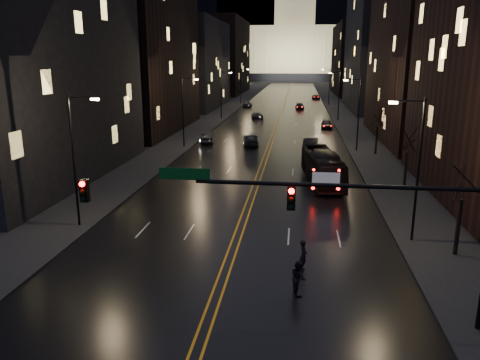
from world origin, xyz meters
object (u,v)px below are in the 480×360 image
(receding_car_a, at_px, (310,144))
(bus, at_px, (322,167))
(pedestrian_b, at_px, (298,278))
(pedestrian_a, at_px, (303,256))
(traffic_signal, at_px, (350,212))
(oncoming_car_a, at_px, (251,139))
(oncoming_car_b, at_px, (208,138))

(receding_car_a, bearing_deg, bus, -82.20)
(pedestrian_b, bearing_deg, pedestrian_a, -22.45)
(pedestrian_a, bearing_deg, traffic_signal, -155.46)
(bus, xyz_separation_m, receding_car_a, (-0.79, 15.74, -0.69))
(oncoming_car_a, relative_size, receding_car_a, 1.03)
(pedestrian_b, bearing_deg, oncoming_car_b, -0.02)
(oncoming_car_b, xyz_separation_m, receding_car_a, (13.75, -3.65, 0.03))
(bus, distance_m, oncoming_car_b, 24.24)
(traffic_signal, bearing_deg, pedestrian_a, 108.96)
(bus, relative_size, pedestrian_a, 6.02)
(oncoming_car_b, distance_m, pedestrian_a, 40.58)
(oncoming_car_a, height_order, pedestrian_b, pedestrian_b)
(traffic_signal, relative_size, pedestrian_a, 9.78)
(bus, xyz_separation_m, pedestrian_b, (-2.11, -21.82, -0.61))
(bus, bearing_deg, oncoming_car_b, 119.66)
(bus, xyz_separation_m, oncoming_car_a, (-8.54, 18.27, -0.63))
(oncoming_car_b, height_order, pedestrian_b, pedestrian_b)
(traffic_signal, bearing_deg, bus, 89.69)
(receding_car_a, distance_m, pedestrian_b, 37.58)
(traffic_signal, relative_size, receding_car_a, 3.58)
(pedestrian_a, bearing_deg, bus, 0.08)
(traffic_signal, xyz_separation_m, pedestrian_b, (-1.98, 2.35, -4.23))
(receding_car_a, relative_size, pedestrian_a, 2.73)
(pedestrian_a, bearing_deg, pedestrian_b, 179.93)
(oncoming_car_a, distance_m, receding_car_a, 8.15)
(oncoming_car_a, distance_m, pedestrian_a, 38.03)
(bus, bearing_deg, oncoming_car_a, 107.84)
(traffic_signal, xyz_separation_m, oncoming_car_a, (-8.41, 42.44, -4.25))
(oncoming_car_b, relative_size, pedestrian_a, 2.63)
(traffic_signal, distance_m, bus, 24.44)
(bus, xyz_separation_m, oncoming_car_b, (-14.54, 19.38, -0.72))
(pedestrian_b, bearing_deg, bus, -22.32)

